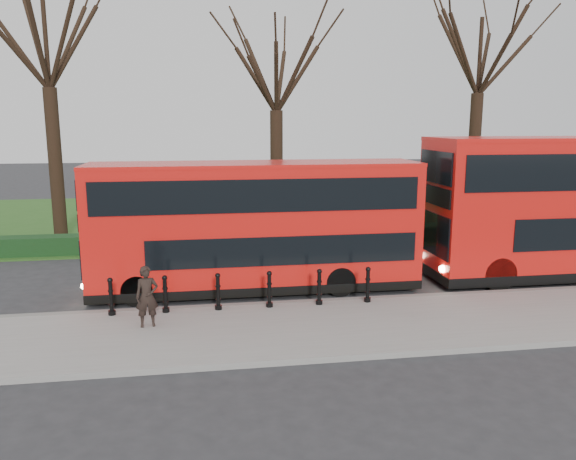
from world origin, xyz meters
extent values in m
plane|color=#28282B|center=(0.00, 0.00, 0.00)|extent=(120.00, 120.00, 0.00)
cube|color=gray|center=(0.00, -3.00, 0.07)|extent=(60.00, 4.00, 0.15)
cube|color=slate|center=(0.00, -1.00, 0.07)|extent=(60.00, 0.25, 0.16)
cube|color=#2A531B|center=(0.00, 15.00, 0.03)|extent=(60.00, 18.00, 0.06)
cube|color=black|center=(0.00, 6.80, 0.40)|extent=(60.00, 0.90, 0.80)
cube|color=yellow|center=(0.00, -0.70, 0.01)|extent=(60.00, 0.10, 0.01)
cube|color=yellow|center=(0.00, -0.50, 0.01)|extent=(60.00, 0.10, 0.01)
cylinder|color=black|center=(-8.00, 10.00, 3.40)|extent=(0.60, 0.60, 6.80)
cylinder|color=black|center=(2.00, 10.00, 2.92)|extent=(0.60, 0.60, 5.84)
cylinder|color=black|center=(12.00, 10.00, 3.35)|extent=(0.60, 0.60, 6.70)
cylinder|color=black|center=(-4.13, -1.35, 0.65)|extent=(0.15, 0.15, 1.00)
cylinder|color=black|center=(-2.68, -1.35, 0.65)|extent=(0.15, 0.15, 1.00)
cylinder|color=black|center=(-1.23, -1.35, 0.65)|extent=(0.15, 0.15, 1.00)
cylinder|color=black|center=(0.21, -1.35, 0.65)|extent=(0.15, 0.15, 1.00)
cylinder|color=black|center=(1.66, -1.35, 0.65)|extent=(0.15, 0.15, 1.00)
cylinder|color=black|center=(3.11, -1.35, 0.65)|extent=(0.15, 0.15, 1.00)
cube|color=red|center=(0.07, 0.81, 2.21)|extent=(10.23, 2.32, 3.77)
cube|color=black|center=(0.07, 0.81, 0.28)|extent=(10.25, 2.34, 0.28)
cube|color=black|center=(0.81, -0.36, 1.53)|extent=(8.18, 0.04, 0.88)
cube|color=black|center=(0.07, -0.36, 3.21)|extent=(9.67, 0.04, 0.98)
cube|color=black|center=(-5.07, 0.81, 2.51)|extent=(0.06, 2.05, 0.51)
cylinder|color=black|center=(-3.56, -0.21, 0.46)|extent=(0.93, 0.28, 0.93)
cylinder|color=black|center=(-3.56, 1.83, 0.46)|extent=(0.93, 0.28, 0.93)
cylinder|color=black|center=(2.58, -0.21, 0.46)|extent=(0.93, 0.28, 0.93)
cylinder|color=black|center=(2.58, 1.83, 0.46)|extent=(0.93, 0.28, 0.93)
cube|color=black|center=(5.96, 0.75, 2.96)|extent=(0.06, 2.41, 0.60)
cylinder|color=black|center=(7.73, -0.45, 0.55)|extent=(1.10, 0.33, 1.10)
cylinder|color=black|center=(7.73, 1.96, 0.55)|extent=(1.10, 0.33, 1.10)
imported|color=black|center=(-3.07, -2.38, 0.94)|extent=(0.63, 0.46, 1.59)
camera|label=1|loc=(-1.66, -16.53, 5.36)|focal=35.00mm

